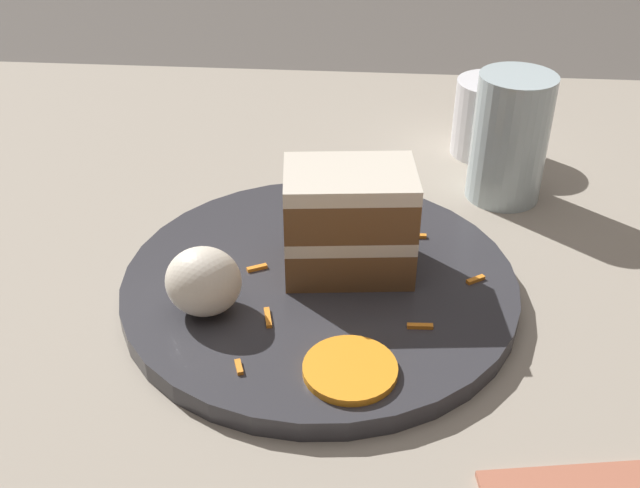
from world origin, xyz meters
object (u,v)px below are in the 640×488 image
(plate, at_px, (320,285))
(cream_dollop, at_px, (203,282))
(coffee_mug, at_px, (489,115))
(orange_garnish, at_px, (350,369))
(cake_slice, at_px, (349,221))
(drinking_glass, at_px, (508,146))

(plate, xyz_separation_m, cream_dollop, (-0.08, -0.05, 0.03))
(coffee_mug, bearing_deg, orange_garnish, -108.86)
(orange_garnish, bearing_deg, cream_dollop, 152.03)
(cream_dollop, relative_size, orange_garnish, 0.87)
(plate, bearing_deg, coffee_mug, 59.50)
(plate, bearing_deg, cake_slice, 32.64)
(plate, distance_m, cake_slice, 0.06)
(plate, bearing_deg, drinking_glass, 46.37)
(cream_dollop, height_order, drinking_glass, drinking_glass)
(cream_dollop, xyz_separation_m, drinking_glass, (0.24, 0.22, 0.01))
(plate, height_order, orange_garnish, orange_garnish)
(plate, xyz_separation_m, drinking_glass, (0.16, 0.17, 0.04))
(coffee_mug, bearing_deg, cream_dollop, -126.99)
(cake_slice, relative_size, cream_dollop, 1.90)
(plate, relative_size, cream_dollop, 5.61)
(plate, distance_m, drinking_glass, 0.24)
(cake_slice, distance_m, cream_dollop, 0.12)
(plate, distance_m, coffee_mug, 0.31)
(cream_dollop, distance_m, coffee_mug, 0.39)
(cream_dollop, relative_size, drinking_glass, 0.45)
(plate, height_order, cake_slice, cake_slice)
(orange_garnish, distance_m, drinking_glass, 0.31)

